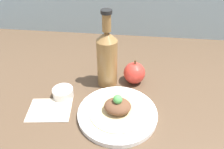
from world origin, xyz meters
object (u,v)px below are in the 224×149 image
object	(u,v)px
plated_food	(118,107)
cider_bottle	(107,57)
apple	(134,73)
dipping_bowl	(63,94)
plate	(117,113)

from	to	relation	value
plated_food	cider_bottle	size ratio (longest dim) A/B	0.64
plated_food	apple	xyz separation A→B (cm)	(4.50, 18.31, 0.58)
apple	plated_food	bearing A→B (deg)	-103.82
cider_bottle	apple	bearing A→B (deg)	9.91
plated_food	cider_bottle	distance (cm)	19.15
apple	dipping_bowl	bearing A→B (deg)	-153.67
cider_bottle	apple	xyz separation A→B (cm)	(9.95, 1.74, -7.32)
apple	plate	bearing A→B (deg)	-103.82
cider_bottle	dipping_bowl	world-z (taller)	cider_bottle
plate	cider_bottle	size ratio (longest dim) A/B	0.89
plated_food	cider_bottle	world-z (taller)	cider_bottle
plate	dipping_bowl	size ratio (longest dim) A/B	3.53
plate	plated_food	bearing A→B (deg)	-90.00
plate	plated_food	size ratio (longest dim) A/B	1.39
dipping_bowl	cider_bottle	bearing A→B (deg)	35.71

